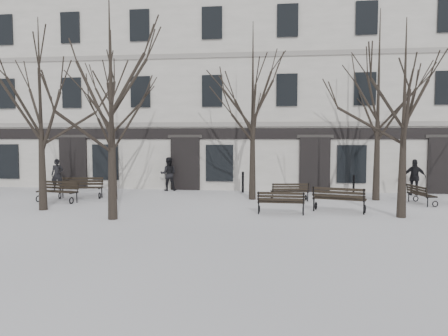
% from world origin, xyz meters
% --- Properties ---
extents(ground, '(100.00, 100.00, 0.00)m').
position_xyz_m(ground, '(0.00, 0.00, 0.00)').
color(ground, white).
rests_on(ground, ground).
extents(building, '(40.40, 10.20, 11.40)m').
position_xyz_m(building, '(0.00, 12.96, 5.52)').
color(building, silver).
rests_on(building, ground).
extents(tree_0, '(5.30, 5.30, 7.58)m').
position_xyz_m(tree_0, '(-7.74, 0.69, 4.73)').
color(tree_0, black).
rests_on(tree_0, ground).
extents(tree_1, '(5.64, 5.64, 8.05)m').
position_xyz_m(tree_1, '(-4.22, -0.87, 5.04)').
color(tree_1, black).
rests_on(tree_1, ground).
extents(tree_2, '(4.99, 4.99, 7.12)m').
position_xyz_m(tree_2, '(6.03, 0.77, 4.45)').
color(tree_2, black).
rests_on(tree_2, ground).
extents(tree_4, '(5.45, 5.45, 7.79)m').
position_xyz_m(tree_4, '(-6.05, 3.90, 4.87)').
color(tree_4, black).
rests_on(tree_4, ground).
extents(tree_5, '(5.73, 5.73, 8.18)m').
position_xyz_m(tree_5, '(0.39, 4.71, 5.11)').
color(tree_5, black).
rests_on(tree_5, ground).
extents(tree_6, '(6.08, 6.08, 8.69)m').
position_xyz_m(tree_6, '(6.08, 5.20, 5.43)').
color(tree_6, black).
rests_on(tree_6, ground).
extents(bench_0, '(1.95, 1.01, 0.94)m').
position_xyz_m(bench_0, '(-8.18, 2.74, 0.51)').
color(bench_0, black).
rests_on(bench_0, ground).
extents(bench_1, '(1.78, 0.70, 0.88)m').
position_xyz_m(bench_1, '(1.70, 0.88, 0.48)').
color(bench_1, black).
rests_on(bench_1, ground).
extents(bench_2, '(2.09, 1.25, 1.00)m').
position_xyz_m(bench_2, '(3.93, 1.60, 0.55)').
color(bench_2, black).
rests_on(bench_2, ground).
extents(bench_3, '(2.04, 0.98, 0.99)m').
position_xyz_m(bench_3, '(-7.74, 4.12, 0.54)').
color(bench_3, black).
rests_on(bench_3, ground).
extents(bench_4, '(1.76, 0.89, 0.85)m').
position_xyz_m(bench_4, '(2.11, 4.35, 0.46)').
color(bench_4, black).
rests_on(bench_4, ground).
extents(bench_5, '(0.92, 1.73, 0.83)m').
position_xyz_m(bench_5, '(7.71, 4.12, 0.45)').
color(bench_5, black).
rests_on(bench_5, ground).
extents(bollard_a, '(0.14, 0.14, 1.11)m').
position_xyz_m(bollard_a, '(-0.26, 7.19, 0.59)').
color(bollard_a, black).
rests_on(bollard_a, ground).
extents(bollard_b, '(0.13, 0.13, 0.99)m').
position_xyz_m(bollard_b, '(5.43, 7.35, 0.53)').
color(bollard_b, black).
rests_on(bollard_b, ground).
extents(pedestrian_a, '(0.74, 0.61, 1.73)m').
position_xyz_m(pedestrian_a, '(-10.38, 6.78, 0.00)').
color(pedestrian_a, black).
rests_on(pedestrian_a, ground).
extents(pedestrian_b, '(1.02, 0.87, 1.82)m').
position_xyz_m(pedestrian_b, '(-4.34, 7.48, 0.00)').
color(pedestrian_b, black).
rests_on(pedestrian_b, ground).
extents(pedestrian_c, '(1.12, 0.61, 1.81)m').
position_xyz_m(pedestrian_c, '(8.35, 7.13, 0.00)').
color(pedestrian_c, black).
rests_on(pedestrian_c, ground).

